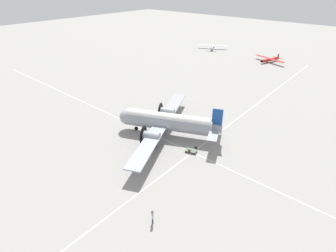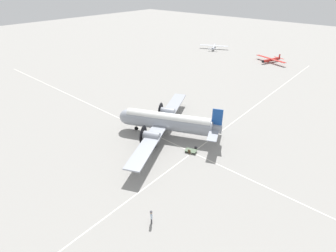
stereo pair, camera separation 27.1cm
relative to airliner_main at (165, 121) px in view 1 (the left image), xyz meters
name	(u,v)px [view 1 (the left image)]	position (x,y,z in m)	size (l,w,h in m)	color
ground_plane	(168,135)	(-0.42, -0.19, -2.60)	(300.00, 300.00, 0.00)	gray
apron_line_eastwest	(162,138)	(-0.42, 1.33, -2.60)	(120.00, 0.16, 0.01)	silver
apron_line_northsouth	(198,148)	(-6.80, -0.19, -2.60)	(0.16, 120.00, 0.01)	silver
airliner_main	(165,121)	(0.00, 0.00, 0.00)	(17.86, 25.13, 6.05)	#9399A3
crew_foreground	(152,216)	(-11.30, 15.25, -1.52)	(0.50, 0.40, 1.72)	#2D2D33
suitcase_near_door	(189,151)	(-6.50, 1.83, -2.30)	(0.45, 0.13, 0.64)	#47331E
suitcase_upright_spare	(196,148)	(-6.66, 0.26, -2.35)	(0.47, 0.15, 0.53)	#232328
baggage_cart	(191,150)	(-6.52, 1.37, -2.33)	(2.01, 1.58, 0.56)	#4C6047
light_aircraft_distant	(270,60)	(3.81, -55.86, -1.74)	(10.94, 8.40, 2.13)	#B2231E
light_aircraft_taxiing	(213,47)	(27.73, -59.81, -1.75)	(10.27, 8.01, 2.08)	#B7BCC6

